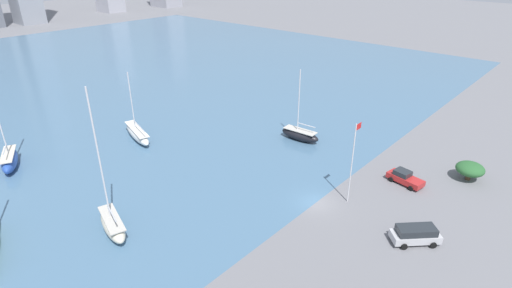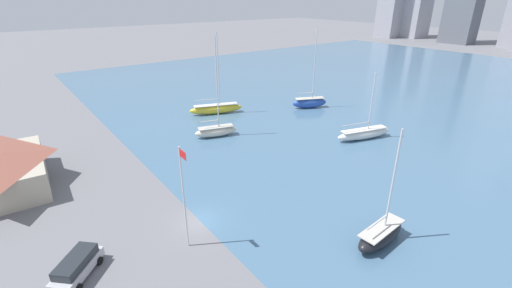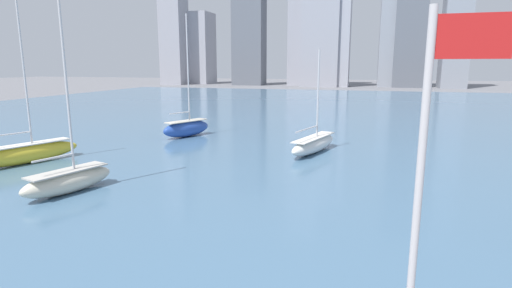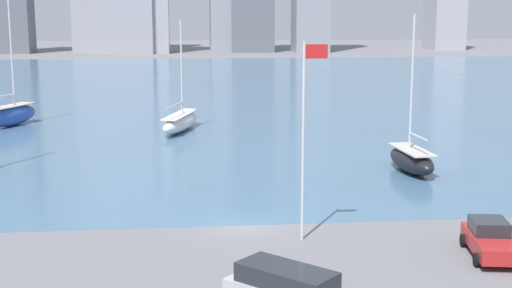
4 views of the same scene
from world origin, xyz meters
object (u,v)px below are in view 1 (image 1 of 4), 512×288
Objects in this scene: parked_pickup_red at (405,178)px; parked_suv_silver at (416,234)px; flag_pole at (352,161)px; sailboat_cream at (112,223)px; sailboat_blue at (9,160)px; sailboat_black at (300,134)px; sailboat_white at (137,133)px.

parked_pickup_red is 12.03m from parked_suv_silver.
flag_pole is at bearing 30.95° from parked_suv_silver.
sailboat_cream is 31.71m from parked_suv_silver.
sailboat_cream is at bearing 82.58° from parked_suv_silver.
parked_pickup_red is at bearing -16.15° from sailboat_cream.
parked_suv_silver is (-10.64, -5.61, 0.19)m from parked_pickup_red.
sailboat_blue is 3.18× the size of parked_suv_silver.
sailboat_cream reaches higher than sailboat_blue.
sailboat_cream is (-21.72, 15.99, -4.50)m from flag_pole.
parked_pickup_red is 1.00× the size of parked_suv_silver.
sailboat_blue is 53.51m from parked_pickup_red.
parked_suv_silver is at bearing -121.82° from sailboat_black.
parked_suv_silver is (-12.55, -23.57, 0.06)m from sailboat_black.
flag_pole is 2.10× the size of parked_pickup_red.
parked_suv_silver is (21.41, -48.45, -0.17)m from sailboat_blue.
flag_pole is at bearing -63.52° from sailboat_white.
sailboat_black is (16.81, -19.90, 0.04)m from sailboat_white.
sailboat_black is (32.11, -1.39, -0.07)m from sailboat_cream.
parked_suv_silver is at bearing -68.46° from sailboat_white.
sailboat_black is 26.70m from parked_suv_silver.
flag_pole is 10.27m from parked_pickup_red.
sailboat_white is at bearing 8.77° from sailboat_blue.
flag_pole is at bearing -19.86° from sailboat_cream.
sailboat_blue reaches higher than flag_pole.
parked_suv_silver is (4.26, -43.47, 0.10)m from sailboat_white.
sailboat_blue is at bearing 136.39° from parked_pickup_red.
sailboat_white reaches higher than flag_pole.
parked_pickup_red is (30.21, -19.35, -0.20)m from sailboat_cream.
flag_pole is at bearing 167.97° from parked_pickup_red.
sailboat_white is at bearing 126.39° from sailboat_black.
sailboat_cream reaches higher than sailboat_white.
flag_pole is 0.66× the size of sailboat_blue.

